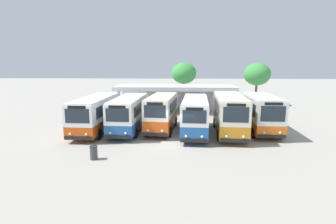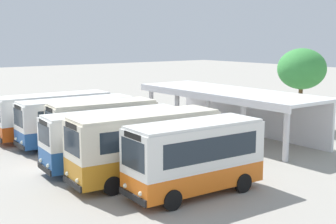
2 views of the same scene
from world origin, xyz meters
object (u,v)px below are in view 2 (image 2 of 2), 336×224
object	(u,v)px
city_bus_fourth_amber	(115,136)
waiting_chair_fifth_seat	(232,133)
city_bus_nearest_orange	(54,114)
waiting_chair_middle_seat	(216,130)
waiting_chair_end_by_column	(204,127)
city_bus_far_end_green	(194,155)
waiting_chair_second_from_end	(209,129)
city_bus_fifth_blue	(145,144)
city_bus_second_in_row	(77,120)
city_bus_middle_cream	(103,125)
waiting_chair_fourth_seat	(224,132)

from	to	relation	value
city_bus_fourth_amber	waiting_chair_fifth_seat	size ratio (longest dim) A/B	9.39
city_bus_nearest_orange	waiting_chair_middle_seat	distance (m)	11.55
city_bus_fourth_amber	waiting_chair_end_by_column	bearing A→B (deg)	111.22
city_bus_far_end_green	waiting_chair_second_from_end	distance (m)	12.89
waiting_chair_middle_seat	city_bus_fourth_amber	bearing A→B (deg)	-76.49
city_bus_fifth_blue	waiting_chair_middle_seat	bearing A→B (deg)	118.79
city_bus_nearest_orange	waiting_chair_end_by_column	size ratio (longest dim) A/B	9.45
city_bus_second_in_row	waiting_chair_end_by_column	world-z (taller)	city_bus_second_in_row
city_bus_fourth_amber	city_bus_nearest_orange	bearing A→B (deg)	177.84
waiting_chair_fifth_seat	city_bus_nearest_orange	bearing A→B (deg)	-130.61
city_bus_fourth_amber	waiting_chair_end_by_column	world-z (taller)	city_bus_fourth_amber
city_bus_fifth_blue	waiting_chair_end_by_column	distance (m)	12.02
city_bus_middle_cream	city_bus_fifth_blue	bearing A→B (deg)	-8.43
waiting_chair_fourth_seat	waiting_chair_fifth_seat	size ratio (longest dim) A/B	1.00
city_bus_middle_cream	waiting_chair_fifth_seat	world-z (taller)	city_bus_middle_cream
city_bus_middle_cream	city_bus_far_end_green	bearing A→B (deg)	-1.48
waiting_chair_fourth_seat	city_bus_fourth_amber	bearing A→B (deg)	-80.77
city_bus_fourth_amber	city_bus_fifth_blue	bearing A→B (deg)	0.32
city_bus_far_end_green	waiting_chair_fifth_seat	size ratio (longest dim) A/B	7.73
city_bus_nearest_orange	waiting_chair_second_from_end	world-z (taller)	city_bus_nearest_orange
city_bus_second_in_row	city_bus_fifth_blue	world-z (taller)	city_bus_fifth_blue
city_bus_middle_cream	waiting_chair_end_by_column	size ratio (longest dim) A/B	7.90
city_bus_fourth_amber	waiting_chair_middle_seat	world-z (taller)	city_bus_fourth_amber
city_bus_middle_cream	waiting_chair_end_by_column	xyz separation A→B (m)	(-0.82, 8.93, -1.28)
city_bus_far_end_green	waiting_chair_middle_seat	xyz separation A→B (m)	(-8.32, 9.03, -1.32)
waiting_chair_fourth_seat	waiting_chair_second_from_end	bearing A→B (deg)	-178.53
city_bus_second_in_row	waiting_chair_second_from_end	world-z (taller)	city_bus_second_in_row
city_bus_nearest_orange	waiting_chair_middle_seat	size ratio (longest dim) A/B	9.45
waiting_chair_fourth_seat	waiting_chair_fifth_seat	distance (m)	0.74
waiting_chair_end_by_column	city_bus_middle_cream	bearing A→B (deg)	-84.72
city_bus_fourth_amber	city_bus_far_end_green	world-z (taller)	city_bus_far_end_green
city_bus_fifth_blue	city_bus_nearest_orange	bearing A→B (deg)	178.46
city_bus_second_in_row	city_bus_far_end_green	bearing A→B (deg)	0.26
waiting_chair_second_from_end	waiting_chair_middle_seat	world-z (taller)	same
waiting_chair_end_by_column	waiting_chair_middle_seat	xyz separation A→B (m)	(1.48, -0.12, 0.00)
waiting_chair_end_by_column	city_bus_fifth_blue	bearing A→B (deg)	-55.24
city_bus_nearest_orange	city_bus_fifth_blue	world-z (taller)	city_bus_fifth_blue
waiting_chair_fourth_seat	city_bus_fifth_blue	bearing A→B (deg)	-64.86
city_bus_fourth_amber	waiting_chair_middle_seat	xyz separation A→B (m)	(-2.33, 9.71, -1.22)
city_bus_nearest_orange	waiting_chair_fifth_seat	xyz separation A→B (m)	(8.13, 9.48, -1.23)
waiting_chair_second_from_end	city_bus_nearest_orange	bearing A→B (deg)	-122.11
city_bus_far_end_green	waiting_chair_second_from_end	size ratio (longest dim) A/B	7.73
waiting_chair_middle_seat	city_bus_middle_cream	bearing A→B (deg)	-94.29
city_bus_nearest_orange	city_bus_fifth_blue	size ratio (longest dim) A/B	1.03
waiting_chair_fourth_seat	city_bus_middle_cream	bearing A→B (deg)	-98.98
city_bus_second_in_row	waiting_chair_end_by_column	size ratio (longest dim) A/B	9.09
city_bus_second_in_row	waiting_chair_middle_seat	world-z (taller)	city_bus_second_in_row
city_bus_second_in_row	city_bus_middle_cream	world-z (taller)	city_bus_middle_cream
city_bus_middle_cream	city_bus_fifth_blue	distance (m)	6.05
waiting_chair_end_by_column	city_bus_nearest_orange	bearing A→B (deg)	-118.53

